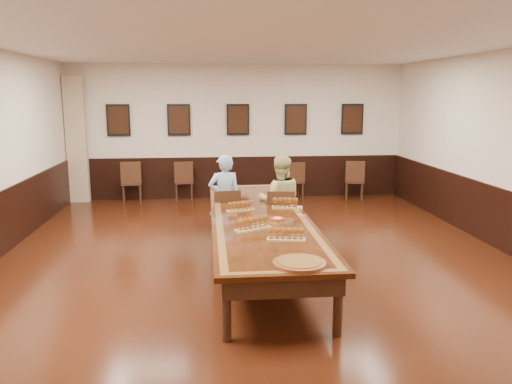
{
  "coord_description": "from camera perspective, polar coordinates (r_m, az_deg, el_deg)",
  "views": [
    {
      "loc": [
        -0.74,
        -7.06,
        2.49
      ],
      "look_at": [
        0.0,
        0.5,
        1.0
      ],
      "focal_mm": 35.0,
      "sensor_mm": 36.0,
      "label": 1
    }
  ],
  "objects": [
    {
      "name": "wall_front",
      "position": [
        2.36,
        13.43,
        -11.38
      ],
      "size": [
        8.0,
        0.02,
        3.2
      ],
      "primitive_type": "cube",
      "color": "beige",
      "rests_on": "floor"
    },
    {
      "name": "curtain",
      "position": [
        12.3,
        -19.83,
        5.59
      ],
      "size": [
        0.45,
        0.18,
        2.9
      ],
      "primitive_type": "cube",
      "color": "tan",
      "rests_on": "floor"
    },
    {
      "name": "spare_chair_c",
      "position": [
        12.1,
        4.33,
        1.37
      ],
      "size": [
        0.49,
        0.52,
        0.91
      ],
      "primitive_type": null,
      "rotation": [
        0.0,
        0.0,
        3.29
      ],
      "color": "black",
      "rests_on": "floor"
    },
    {
      "name": "red_plate_grp",
      "position": [
        7.07,
        2.47,
        -3.08
      ],
      "size": [
        0.21,
        0.21,
        0.03
      ],
      "color": "red",
      "rests_on": "conference_table"
    },
    {
      "name": "person_man",
      "position": [
        8.5,
        -3.62,
        -0.74
      ],
      "size": [
        0.59,
        0.43,
        1.5
      ],
      "primitive_type": "imported",
      "rotation": [
        0.0,
        0.0,
        3.28
      ],
      "color": "#4C89C0",
      "rests_on": "floor"
    },
    {
      "name": "person_woman",
      "position": [
        8.34,
        2.74,
        -0.95
      ],
      "size": [
        0.8,
        0.65,
        1.5
      ],
      "primitive_type": "imported",
      "rotation": [
        0.0,
        0.0,
        3.04
      ],
      "color": "#DBD289",
      "rests_on": "floor"
    },
    {
      "name": "floor",
      "position": [
        7.53,
        0.37,
        -8.3
      ],
      "size": [
        8.0,
        10.0,
        0.02
      ],
      "primitive_type": "cube",
      "color": "black",
      "rests_on": "ground"
    },
    {
      "name": "flight_c",
      "position": [
        6.49,
        -0.33,
        -3.65
      ],
      "size": [
        0.51,
        0.38,
        0.19
      ],
      "color": "#9F7D42",
      "rests_on": "conference_table"
    },
    {
      "name": "conference_table",
      "position": [
        7.35,
        0.38,
        -3.73
      ],
      "size": [
        1.4,
        5.0,
        0.76
      ],
      "color": "black",
      "rests_on": "floor"
    },
    {
      "name": "flight_a",
      "position": [
        7.56,
        -1.78,
        -1.65
      ],
      "size": [
        0.44,
        0.26,
        0.16
      ],
      "color": "#9F7D42",
      "rests_on": "conference_table"
    },
    {
      "name": "chair_woman",
      "position": [
        8.3,
        2.76,
        -2.93
      ],
      "size": [
        0.5,
        0.53,
        0.96
      ],
      "primitive_type": null,
      "rotation": [
        0.0,
        0.0,
        3.04
      ],
      "color": "black",
      "rests_on": "floor"
    },
    {
      "name": "wall_back",
      "position": [
        12.13,
        -2.09,
        6.87
      ],
      "size": [
        8.0,
        0.02,
        3.2
      ],
      "primitive_type": "cube",
      "color": "beige",
      "rests_on": "floor"
    },
    {
      "name": "chair_man",
      "position": [
        8.47,
        -3.48,
        -2.73
      ],
      "size": [
        0.5,
        0.54,
        0.94
      ],
      "primitive_type": null,
      "rotation": [
        0.0,
        0.0,
        3.28
      ],
      "color": "black",
      "rests_on": "floor"
    },
    {
      "name": "spare_chair_a",
      "position": [
        12.03,
        -14.03,
        1.18
      ],
      "size": [
        0.51,
        0.54,
        0.98
      ],
      "primitive_type": null,
      "rotation": [
        0.0,
        0.0,
        3.25
      ],
      "color": "black",
      "rests_on": "floor"
    },
    {
      "name": "flight_b",
      "position": [
        7.73,
        3.53,
        -1.31
      ],
      "size": [
        0.49,
        0.22,
        0.18
      ],
      "color": "#9F7D42",
      "rests_on": "conference_table"
    },
    {
      "name": "wainscoting",
      "position": [
        7.38,
        0.38,
        -4.56
      ],
      "size": [
        8.0,
        10.0,
        1.0
      ],
      "color": "black",
      "rests_on": "floor"
    },
    {
      "name": "spare_chair_b",
      "position": [
        12.07,
        -8.32,
        1.34
      ],
      "size": [
        0.5,
        0.54,
        0.94
      ],
      "primitive_type": null,
      "rotation": [
        0.0,
        0.0,
        3.28
      ],
      "color": "black",
      "rests_on": "floor"
    },
    {
      "name": "carved_platter",
      "position": [
        5.24,
        4.99,
        -8.11
      ],
      "size": [
        0.68,
        0.68,
        0.04
      ],
      "color": "#5D2712",
      "rests_on": "conference_table"
    },
    {
      "name": "posters",
      "position": [
        12.04,
        -2.08,
        8.27
      ],
      "size": [
        6.14,
        0.04,
        0.74
      ],
      "color": "black",
      "rests_on": "wall_back"
    },
    {
      "name": "ceiling",
      "position": [
        7.14,
        0.41,
        16.88
      ],
      "size": [
        8.0,
        10.0,
        0.02
      ],
      "primitive_type": "cube",
      "color": "white",
      "rests_on": "floor"
    },
    {
      "name": "spare_chair_d",
      "position": [
        12.22,
        11.19,
        1.39
      ],
      "size": [
        0.55,
        0.58,
        0.95
      ],
      "primitive_type": null,
      "rotation": [
        0.0,
        0.0,
        2.89
      ],
      "color": "black",
      "rests_on": "floor"
    },
    {
      "name": "pink_phone",
      "position": [
        7.32,
        5.13,
        -2.65
      ],
      "size": [
        0.12,
        0.16,
        0.01
      ],
      "primitive_type": "cube",
      "rotation": [
        0.0,
        0.0,
        0.36
      ],
      "color": "#D2468C",
      "rests_on": "conference_table"
    },
    {
      "name": "flight_d",
      "position": [
        6.04,
        3.46,
        -4.88
      ],
      "size": [
        0.48,
        0.21,
        0.17
      ],
      "color": "#9F7D42",
      "rests_on": "conference_table"
    }
  ]
}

